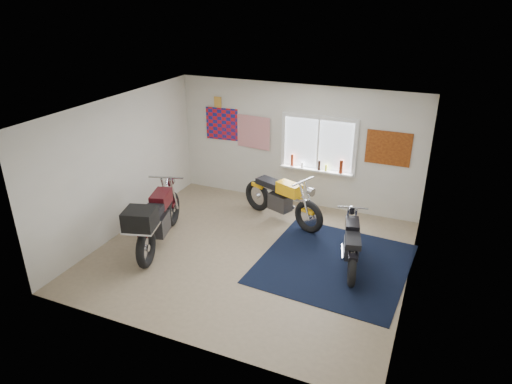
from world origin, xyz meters
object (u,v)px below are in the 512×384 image
at_px(navy_rug, 334,263).
at_px(yellow_triumph, 282,200).
at_px(maroon_tourer, 156,220).
at_px(black_chrome_bike, 351,245).

relative_size(navy_rug, yellow_triumph, 1.28).
xyz_separation_m(navy_rug, maroon_tourer, (-3.19, -0.78, 0.60)).
height_order(yellow_triumph, maroon_tourer, maroon_tourer).
bearing_deg(maroon_tourer, black_chrome_bike, -92.06).
bearing_deg(maroon_tourer, yellow_triumph, -57.04).
bearing_deg(black_chrome_bike, navy_rug, 92.64).
xyz_separation_m(navy_rug, yellow_triumph, (-1.45, 1.22, 0.46)).
relative_size(black_chrome_bike, maroon_tourer, 0.78).
height_order(navy_rug, maroon_tourer, maroon_tourer).
bearing_deg(yellow_triumph, navy_rug, -18.56).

